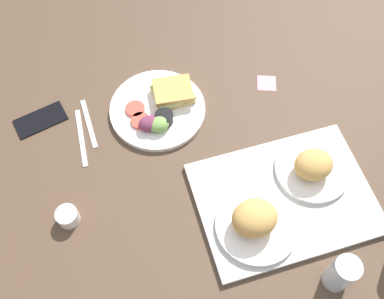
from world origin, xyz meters
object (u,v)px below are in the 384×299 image
serving_tray (284,198)px  fork (89,123)px  bread_plate_near (313,167)px  bread_plate_far (256,221)px  espresso_cup (68,216)px  drinking_glass (341,274)px  knife (81,137)px  cell_phone (40,120)px  plate_with_salad (160,108)px  sticky_note (267,83)px

serving_tray → fork: serving_tray is taller
bread_plate_near → fork: 63.49cm
bread_plate_near → bread_plate_far: (20.03, 9.36, 0.47)cm
espresso_cup → bread_plate_far: bearing=159.0°
espresso_cup → fork: 29.12cm
fork → serving_tray: bearing=47.4°
drinking_glass → knife: 76.56cm
serving_tray → cell_phone: size_ratio=3.13×
drinking_glass → fork: drinking_glass is taller
fork → cell_phone: 14.09cm
bread_plate_far → knife: bearing=-47.8°
drinking_glass → espresso_cup: 67.31cm
bread_plate_far → knife: 53.98cm
plate_with_salad → cell_phone: size_ratio=1.93×
plate_with_salad → sticky_note: 33.56cm
bread_plate_near → cell_phone: (66.12, -39.94, -4.10)cm
cell_phone → sticky_note: size_ratio=2.57×
knife → plate_with_salad: bearing=98.2°
cell_phone → bread_plate_near: bearing=137.4°
fork → knife: bearing=-37.6°
plate_with_salad → knife: size_ratio=1.46×
bread_plate_far → cell_phone: bearing=-46.9°
bread_plate_near → bread_plate_far: bearing=25.0°
serving_tray → drinking_glass: bearing=97.6°
bread_plate_near → sticky_note: size_ratio=3.57×
bread_plate_near → bread_plate_far: bread_plate_far is taller
sticky_note → cell_phone: bearing=-6.8°
bread_plate_near → cell_phone: bearing=-31.1°
espresso_cup → bread_plate_near: bearing=173.3°
bread_plate_far → knife: bread_plate_far is taller
serving_tray → sticky_note: bearing=-106.1°
fork → sticky_note: fork is taller
drinking_glass → cell_phone: (59.67, -67.41, -5.64)cm
espresso_cup → cell_phone: (2.28, -32.46, -1.60)cm
espresso_cup → serving_tray: bearing=167.4°
plate_with_salad → fork: 20.86cm
bread_plate_near → knife: bread_plate_near is taller
espresso_cup → knife: bearing=-108.5°
espresso_cup → drinking_glass: bearing=148.7°
knife → sticky_note: bearing=95.7°
serving_tray → bread_plate_far: size_ratio=2.17×
plate_with_salad → sticky_note: (-33.51, 0.18, -1.68)cm
drinking_glass → bread_plate_far: bearing=-53.1°
drinking_glass → cell_phone: drinking_glass is taller
espresso_cup → sticky_note: 69.36cm
fork → knife: size_ratio=0.89×
fork → bread_plate_far: bearing=36.3°
bread_plate_far → espresso_cup: bread_plate_far is taller
drinking_glass → espresso_cup: size_ratio=2.16×
bread_plate_far → drinking_glass: (-13.58, 18.11, 1.07)cm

